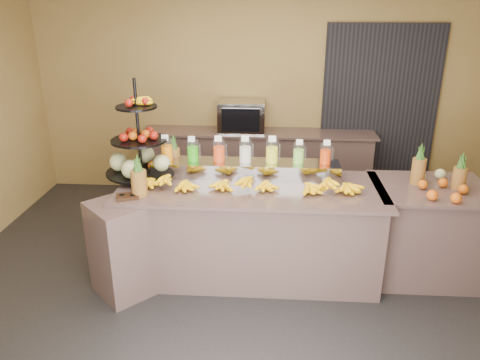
# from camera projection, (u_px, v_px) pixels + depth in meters

# --- Properties ---
(ground) EXTENTS (6.00, 6.00, 0.00)m
(ground) POSITION_uv_depth(u_px,v_px,m) (249.00, 288.00, 4.47)
(ground) COLOR black
(ground) RESTS_ON ground
(room_envelope) EXTENTS (6.04, 5.02, 2.82)m
(room_envelope) POSITION_uv_depth(u_px,v_px,m) (274.00, 77.00, 4.50)
(room_envelope) COLOR olive
(room_envelope) RESTS_ON ground
(buffet_counter) EXTENTS (2.75, 1.25, 0.93)m
(buffet_counter) POSITION_uv_depth(u_px,v_px,m) (239.00, 232.00, 4.55)
(buffet_counter) COLOR #886663
(buffet_counter) RESTS_ON ground
(right_counter) EXTENTS (1.08, 0.88, 0.93)m
(right_counter) POSITION_uv_depth(u_px,v_px,m) (425.00, 231.00, 4.56)
(right_counter) COLOR #886663
(right_counter) RESTS_ON ground
(back_ledge) EXTENTS (3.10, 0.55, 0.93)m
(back_ledge) POSITION_uv_depth(u_px,v_px,m) (257.00, 164.00, 6.39)
(back_ledge) COLOR #886663
(back_ledge) RESTS_ON ground
(pitcher_tray) EXTENTS (1.85, 0.30, 0.15)m
(pitcher_tray) POSITION_uv_depth(u_px,v_px,m) (245.00, 169.00, 4.65)
(pitcher_tray) COLOR gray
(pitcher_tray) RESTS_ON buffet_counter
(juice_pitcher_orange_a) EXTENTS (0.12, 0.12, 0.29)m
(juice_pitcher_orange_a) POSITION_uv_depth(u_px,v_px,m) (167.00, 151.00, 4.63)
(juice_pitcher_orange_a) COLOR silver
(juice_pitcher_orange_a) RESTS_ON pitcher_tray
(juice_pitcher_green) EXTENTS (0.11, 0.12, 0.28)m
(juice_pitcher_green) POSITION_uv_depth(u_px,v_px,m) (193.00, 152.00, 4.62)
(juice_pitcher_green) COLOR silver
(juice_pitcher_green) RESTS_ON pitcher_tray
(juice_pitcher_orange_b) EXTENTS (0.12, 0.12, 0.29)m
(juice_pitcher_orange_b) POSITION_uv_depth(u_px,v_px,m) (219.00, 152.00, 4.60)
(juice_pitcher_orange_b) COLOR silver
(juice_pitcher_orange_b) RESTS_ON pitcher_tray
(juice_pitcher_milk) EXTENTS (0.12, 0.13, 0.29)m
(juice_pitcher_milk) POSITION_uv_depth(u_px,v_px,m) (245.00, 152.00, 4.58)
(juice_pitcher_milk) COLOR silver
(juice_pitcher_milk) RESTS_ON pitcher_tray
(juice_pitcher_lemon) EXTENTS (0.12, 0.13, 0.30)m
(juice_pitcher_lemon) POSITION_uv_depth(u_px,v_px,m) (272.00, 153.00, 4.57)
(juice_pitcher_lemon) COLOR silver
(juice_pitcher_lemon) RESTS_ON pitcher_tray
(juice_pitcher_lime) EXTENTS (0.11, 0.11, 0.26)m
(juice_pitcher_lime) POSITION_uv_depth(u_px,v_px,m) (299.00, 154.00, 4.55)
(juice_pitcher_lime) COLOR silver
(juice_pitcher_lime) RESTS_ON pitcher_tray
(juice_pitcher_orange_c) EXTENTS (0.11, 0.11, 0.26)m
(juice_pitcher_orange_c) POSITION_uv_depth(u_px,v_px,m) (325.00, 155.00, 4.54)
(juice_pitcher_orange_c) COLOR silver
(juice_pitcher_orange_c) RESTS_ON pitcher_tray
(banana_heap) EXTENTS (2.10, 0.19, 0.17)m
(banana_heap) POSITION_uv_depth(u_px,v_px,m) (247.00, 182.00, 4.34)
(banana_heap) COLOR yellow
(banana_heap) RESTS_ON buffet_counter
(fruit_stand) EXTENTS (0.72, 0.72, 0.97)m
(fruit_stand) POSITION_uv_depth(u_px,v_px,m) (145.00, 153.00, 4.56)
(fruit_stand) COLOR black
(fruit_stand) RESTS_ON buffet_counter
(condiment_caddy) EXTENTS (0.23, 0.20, 0.03)m
(condiment_caddy) POSITION_uv_depth(u_px,v_px,m) (127.00, 197.00, 4.15)
(condiment_caddy) COLOR black
(condiment_caddy) RESTS_ON buffet_counter
(pineapple_left_a) EXTENTS (0.14, 0.14, 0.40)m
(pineapple_left_a) POSITION_uv_depth(u_px,v_px,m) (139.00, 180.00, 4.16)
(pineapple_left_a) COLOR brown
(pineapple_left_a) RESTS_ON buffet_counter
(pineapple_left_b) EXTENTS (0.12, 0.12, 0.39)m
(pineapple_left_b) POSITION_uv_depth(u_px,v_px,m) (174.00, 156.00, 4.79)
(pineapple_left_b) COLOR brown
(pineapple_left_b) RESTS_ON buffet_counter
(right_fruit_pile) EXTENTS (0.48, 0.46, 0.25)m
(right_fruit_pile) POSITION_uv_depth(u_px,v_px,m) (439.00, 182.00, 4.30)
(right_fruit_pile) COLOR brown
(right_fruit_pile) RESTS_ON right_counter
(oven_warmer) EXTENTS (0.61, 0.43, 0.40)m
(oven_warmer) POSITION_uv_depth(u_px,v_px,m) (242.00, 116.00, 6.16)
(oven_warmer) COLOR gray
(oven_warmer) RESTS_ON back_ledge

